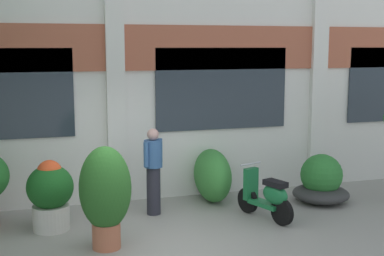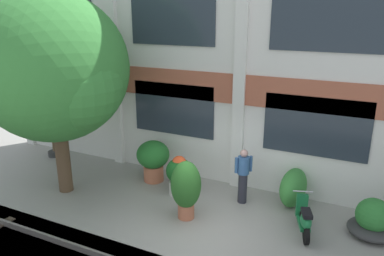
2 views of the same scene
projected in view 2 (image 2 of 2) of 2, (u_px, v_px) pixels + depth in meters
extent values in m
plane|color=gray|center=(201.00, 227.00, 9.63)|extent=(80.00, 80.00, 0.00)
cube|color=silver|center=(244.00, 47.00, 10.89)|extent=(17.92, 0.50, 8.62)
cube|color=#AD5B42|center=(240.00, 90.00, 11.03)|extent=(17.92, 0.06, 0.90)
cube|color=silver|center=(17.00, 38.00, 14.30)|extent=(0.36, 0.16, 8.62)
cube|color=silver|center=(113.00, 42.00, 12.47)|extent=(0.36, 0.16, 8.62)
cube|color=silver|center=(241.00, 48.00, 10.63)|extent=(0.36, 0.16, 8.62)
cube|color=#28333D|center=(68.00, 96.00, 14.04)|extent=(2.87, 0.04, 1.70)
cube|color=#28333D|center=(173.00, 109.00, 12.20)|extent=(2.87, 0.04, 1.70)
cube|color=#28333D|center=(315.00, 127.00, 10.36)|extent=(2.87, 0.04, 1.70)
cube|color=#28333D|center=(60.00, 15.00, 13.16)|extent=(2.87, 0.04, 1.70)
cube|color=#28333D|center=(172.00, 17.00, 11.32)|extent=(2.87, 0.04, 1.70)
cube|color=#28333D|center=(327.00, 18.00, 9.48)|extent=(2.87, 0.04, 1.70)
cylinder|color=brown|center=(62.00, 150.00, 11.23)|extent=(0.42, 0.42, 2.65)
ellipsoid|color=#388438|center=(53.00, 68.00, 10.47)|extent=(4.28, 4.28, 4.20)
sphere|color=#388438|center=(33.00, 78.00, 11.21)|extent=(2.35, 2.35, 2.35)
sphere|color=#388438|center=(79.00, 87.00, 9.99)|extent=(2.35, 2.35, 2.35)
cylinder|color=#333333|center=(54.00, 153.00, 14.27)|extent=(0.44, 0.44, 0.21)
cylinder|color=brown|center=(52.00, 138.00, 14.08)|extent=(0.07, 0.07, 1.05)
ellipsoid|color=#286023|center=(50.00, 119.00, 13.86)|extent=(0.71, 0.71, 1.07)
ellipsoid|color=#333333|center=(371.00, 229.00, 9.26)|extent=(1.14, 1.14, 0.34)
sphere|color=#2D7A33|center=(373.00, 215.00, 9.14)|extent=(0.84, 0.84, 0.84)
cylinder|color=beige|center=(179.00, 187.00, 11.34)|extent=(0.63, 0.63, 0.43)
ellipsoid|color=#19561E|center=(179.00, 171.00, 11.17)|extent=(0.79, 0.79, 0.76)
sphere|color=#E04C23|center=(179.00, 163.00, 11.10)|extent=(0.44, 0.44, 0.44)
cylinder|color=#B76647|center=(186.00, 210.00, 10.05)|extent=(0.44, 0.44, 0.41)
ellipsoid|color=#286023|center=(186.00, 185.00, 9.82)|extent=(0.81, 0.81, 1.31)
cylinder|color=#B76647|center=(154.00, 173.00, 12.20)|extent=(0.64, 0.64, 0.53)
ellipsoid|color=#236B28|center=(153.00, 154.00, 12.01)|extent=(1.06, 1.06, 0.89)
cylinder|color=black|center=(300.00, 215.00, 9.75)|extent=(0.24, 0.48, 0.48)
cylinder|color=black|center=(306.00, 235.00, 8.90)|extent=(0.24, 0.48, 0.48)
cube|color=#196B38|center=(303.00, 223.00, 9.31)|extent=(0.45, 0.72, 0.08)
ellipsoid|color=#196B38|center=(306.00, 221.00, 8.99)|extent=(0.43, 0.61, 0.36)
cube|color=black|center=(307.00, 213.00, 8.93)|extent=(0.35, 0.49, 0.10)
cube|color=#196B38|center=(302.00, 205.00, 9.57)|extent=(0.30, 0.20, 0.60)
cylinder|color=#B7B7BF|center=(303.00, 191.00, 9.48)|extent=(0.48, 0.19, 0.03)
cylinder|color=#282833|center=(243.00, 188.00, 10.78)|extent=(0.26, 0.26, 0.91)
cylinder|color=#33598C|center=(244.00, 165.00, 10.56)|extent=(0.34, 0.34, 0.51)
sphere|color=tan|center=(244.00, 153.00, 10.45)|extent=(0.22, 0.22, 0.22)
cylinder|color=#33598C|center=(236.00, 165.00, 10.50)|extent=(0.09, 0.09, 0.46)
cylinder|color=#33598C|center=(251.00, 164.00, 10.61)|extent=(0.09, 0.09, 0.46)
ellipsoid|color=#388438|center=(293.00, 187.00, 10.63)|extent=(0.78, 1.44, 1.06)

